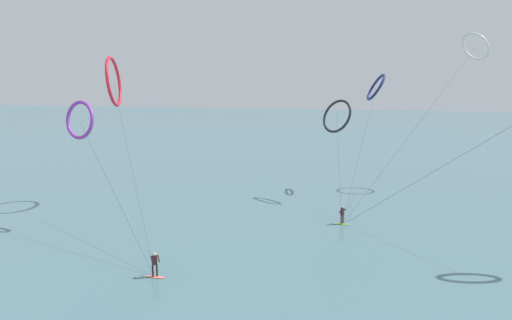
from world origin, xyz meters
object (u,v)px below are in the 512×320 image
at_px(surfer_lime, 342,216).
at_px(kite_navy, 376,87).
at_px(kite_violet, 80,120).
at_px(kite_ivory, 475,47).
at_px(kite_crimson, 114,82).
at_px(kite_charcoal, 337,116).
at_px(surfer_coral, 155,267).

distance_m(surfer_lime, kite_navy, 18.99).
bearing_deg(kite_navy, kite_violet, -64.02).
height_order(kite_violet, kite_ivory, kite_ivory).
distance_m(surfer_lime, kite_ivory, 28.19).
xyz_separation_m(surfer_lime, kite_crimson, (-23.26, 2.27, 11.92)).
bearing_deg(surfer_lime, kite_charcoal, 39.10).
xyz_separation_m(kite_charcoal, kite_ivory, (15.06, 9.23, 7.62)).
bearing_deg(surfer_lime, kite_ivory, -4.88).
bearing_deg(kite_navy, kite_crimson, -77.16).
height_order(surfer_lime, kite_charcoal, kite_charcoal).
xyz_separation_m(surfer_lime, kite_navy, (2.71, 15.06, 11.25)).
distance_m(surfer_coral, kite_ivory, 44.80).
bearing_deg(kite_charcoal, kite_ivory, 70.92).
height_order(surfer_coral, kite_navy, kite_navy).
bearing_deg(kite_crimson, kite_navy, -79.55).
bearing_deg(kite_violet, kite_ivory, 50.99).
height_order(kite_charcoal, kite_ivory, kite_ivory).
height_order(surfer_lime, surfer_coral, same).
distance_m(surfer_coral, kite_charcoal, 27.55).
distance_m(kite_crimson, kite_violet, 8.44).
distance_m(kite_navy, kite_ivory, 12.55).
distance_m(surfer_coral, kite_violet, 16.74).
relative_size(kite_violet, kite_ivory, 0.61).
relative_size(surfer_lime, kite_violet, 0.13).
height_order(surfer_coral, kite_violet, kite_violet).
xyz_separation_m(surfer_lime, surfer_coral, (-11.39, -14.72, 0.00)).
height_order(surfer_lime, kite_violet, kite_violet).
bearing_deg(kite_crimson, kite_ivory, -81.73).
xyz_separation_m(surfer_lime, kite_ivory, (13.76, 18.78, 15.88)).
height_order(surfer_lime, kite_crimson, kite_crimson).
xyz_separation_m(kite_violet, kite_ivory, (36.08, 24.25, 7.21)).
xyz_separation_m(surfer_coral, kite_crimson, (-11.88, 16.98, 11.92)).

